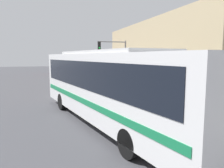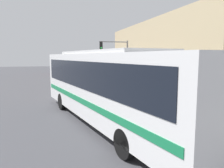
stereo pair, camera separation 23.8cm
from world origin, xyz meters
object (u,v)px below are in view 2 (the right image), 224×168
object	(u,v)px
parking_meter	(139,79)
pedestrian_near_corner	(144,76)
delivery_truck	(75,64)
city_bus	(108,82)
traffic_light_pole	(117,54)
fire_hydrant	(161,90)

from	to	relation	value
parking_meter	pedestrian_near_corner	xyz separation A→B (m)	(1.16, 1.46, 0.09)
delivery_truck	parking_meter	size ratio (longest dim) A/B	5.88
delivery_truck	parking_meter	bearing A→B (deg)	-79.04
delivery_truck	pedestrian_near_corner	world-z (taller)	delivery_truck
city_bus	traffic_light_pole	size ratio (longest dim) A/B	2.64
city_bus	delivery_truck	bearing A→B (deg)	74.38
city_bus	fire_hydrant	bearing A→B (deg)	31.54
parking_meter	fire_hydrant	bearing A→B (deg)	-90.00
delivery_truck	city_bus	bearing A→B (deg)	-92.95
delivery_truck	fire_hydrant	xyz separation A→B (m)	(4.01, -25.09, -1.23)
city_bus	parking_meter	size ratio (longest dim) A/B	10.47
fire_hydrant	parking_meter	bearing A→B (deg)	90.00
fire_hydrant	parking_meter	distance (m)	4.38
delivery_truck	pedestrian_near_corner	xyz separation A→B (m)	(5.18, -19.27, -0.70)
city_bus	pedestrian_near_corner	world-z (taller)	city_bus
fire_hydrant	traffic_light_pole	bearing A→B (deg)	97.18
parking_meter	pedestrian_near_corner	size ratio (longest dim) A/B	0.67
city_bus	parking_meter	distance (m)	11.32
delivery_truck	fire_hydrant	world-z (taller)	delivery_truck
delivery_truck	traffic_light_pole	distance (m)	17.10
city_bus	traffic_light_pole	xyz separation A→B (m)	(4.54, 13.76, 1.46)
delivery_truck	traffic_light_pole	size ratio (longest dim) A/B	1.48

